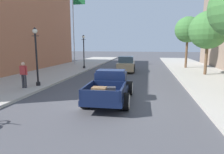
{
  "coord_description": "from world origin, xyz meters",
  "views": [
    {
      "loc": [
        2.03,
        -9.89,
        2.89
      ],
      "look_at": [
        -0.02,
        1.2,
        1.0
      ],
      "focal_mm": 31.23,
      "sensor_mm": 36.0,
      "label": 1
    }
  ],
  "objects": [
    {
      "name": "street_tree_third",
      "position": [
        6.49,
        14.55,
        4.58
      ],
      "size": [
        2.98,
        2.98,
        5.94
      ],
      "color": "brown",
      "rests_on": "sidewalk_right"
    },
    {
      "name": "ground_plane",
      "position": [
        0.0,
        0.0,
        0.0
      ],
      "size": [
        140.0,
        140.0,
        0.0
      ],
      "primitive_type": "plane",
      "color": "#47474C"
    },
    {
      "name": "flagpole",
      "position": [
        -7.58,
        15.26,
        5.77
      ],
      "size": [
        1.74,
        0.16,
        9.16
      ],
      "color": "#B2B2B7",
      "rests_on": "sidewalk_left"
    },
    {
      "name": "street_tree_second",
      "position": [
        7.26,
        9.21,
        4.15
      ],
      "size": [
        3.37,
        3.37,
        5.7
      ],
      "color": "brown",
      "rests_on": "sidewalk_right"
    },
    {
      "name": "street_lamp_far",
      "position": [
        -5.31,
        11.84,
        2.39
      ],
      "size": [
        0.5,
        0.32,
        3.85
      ],
      "color": "black",
      "rests_on": "sidewalk_left"
    },
    {
      "name": "car_background_tan",
      "position": [
        -0.28,
        11.02,
        0.77
      ],
      "size": [
        2.04,
        4.38,
        1.65
      ],
      "color": "tan",
      "rests_on": "ground"
    },
    {
      "name": "hotrod_truck_navy",
      "position": [
        0.15,
        -0.05,
        0.75
      ],
      "size": [
        2.29,
        4.98,
        1.58
      ],
      "color": "#0F1938",
      "rests_on": "ground"
    },
    {
      "name": "pedestrian_sidewalk_left",
      "position": [
        -5.68,
        1.05,
        1.09
      ],
      "size": [
        0.53,
        0.22,
        1.65
      ],
      "color": "#333338",
      "rests_on": "sidewalk_left"
    },
    {
      "name": "street_lamp_near",
      "position": [
        -5.23,
        1.89,
        2.39
      ],
      "size": [
        0.5,
        0.32,
        3.85
      ],
      "color": "black",
      "rests_on": "sidewalk_left"
    }
  ]
}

